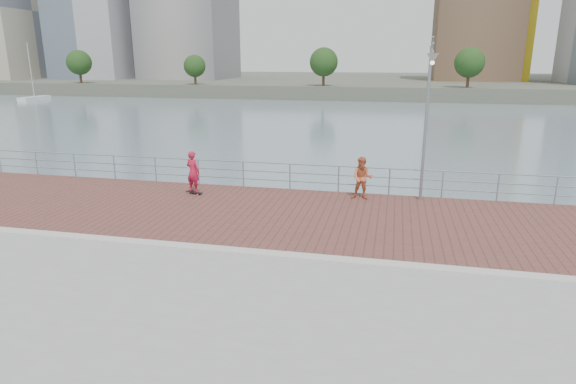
% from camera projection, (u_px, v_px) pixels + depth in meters
% --- Properties ---
extents(water, '(400.00, 400.00, 0.00)m').
position_uv_depth(water, '(273.00, 318.00, 14.12)').
color(water, slate).
rests_on(water, ground).
extents(brick_lane, '(40.00, 6.80, 0.02)m').
position_uv_depth(brick_lane, '(298.00, 215.00, 16.97)').
color(brick_lane, brown).
rests_on(brick_lane, seawall).
extents(curb, '(40.00, 0.40, 0.06)m').
position_uv_depth(curb, '(273.00, 254.00, 13.57)').
color(curb, '#B7B5AD').
rests_on(curb, seawall).
extents(far_shore, '(320.00, 95.00, 2.50)m').
position_uv_depth(far_shore, '(385.00, 82.00, 129.01)').
color(far_shore, '#4C5142').
rests_on(far_shore, ground).
extents(guardrail, '(39.06, 0.06, 1.13)m').
position_uv_depth(guardrail, '(314.00, 175.00, 19.98)').
color(guardrail, '#8C9EA8').
rests_on(guardrail, brick_lane).
extents(street_lamp, '(0.42, 1.23, 5.82)m').
position_uv_depth(street_lamp, '(429.00, 93.00, 17.29)').
color(street_lamp, gray).
rests_on(street_lamp, brick_lane).
extents(skateboard, '(0.77, 0.40, 0.09)m').
position_uv_depth(skateboard, '(194.00, 192.00, 19.61)').
color(skateboard, black).
rests_on(skateboard, brick_lane).
extents(skateboarder, '(0.71, 0.57, 1.69)m').
position_uv_depth(skateboarder, '(193.00, 172.00, 19.38)').
color(skateboarder, '#B51837').
rests_on(skateboarder, skateboard).
extents(bystander, '(0.84, 0.67, 1.67)m').
position_uv_depth(bystander, '(362.00, 178.00, 18.71)').
color(bystander, '#C7623A').
rests_on(bystander, brick_lane).
extents(shoreline_trees, '(169.96, 5.12, 6.82)m').
position_uv_depth(shoreline_trees, '(499.00, 64.00, 80.70)').
color(shoreline_trees, '#473323').
rests_on(shoreline_trees, far_shore).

